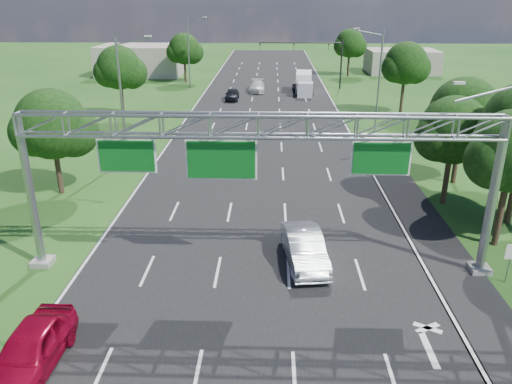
{
  "coord_description": "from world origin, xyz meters",
  "views": [
    {
      "loc": [
        0.86,
        -10.46,
        13.12
      ],
      "look_at": [
        0.04,
        15.1,
        2.98
      ],
      "focal_mm": 35.0,
      "sensor_mm": 36.0,
      "label": 1
    }
  ],
  "objects_px": {
    "sign_gantry": "(260,138)",
    "regulatory_sign": "(511,255)",
    "red_coupe": "(31,349)",
    "box_truck": "(304,83)",
    "silver_sedan": "(304,248)",
    "traffic_signal": "(318,53)"
  },
  "relations": [
    {
      "from": "regulatory_sign",
      "to": "traffic_signal",
      "type": "bearing_deg",
      "value": 95.2
    },
    {
      "from": "traffic_signal",
      "to": "box_truck",
      "type": "xyz_separation_m",
      "value": [
        -2.09,
        -3.74,
        -3.81
      ]
    },
    {
      "from": "silver_sedan",
      "to": "box_truck",
      "type": "bearing_deg",
      "value": 79.28
    },
    {
      "from": "sign_gantry",
      "to": "red_coupe",
      "type": "height_order",
      "value": "sign_gantry"
    },
    {
      "from": "red_coupe",
      "to": "silver_sedan",
      "type": "height_order",
      "value": "silver_sedan"
    },
    {
      "from": "regulatory_sign",
      "to": "silver_sedan",
      "type": "distance_m",
      "value": 9.92
    },
    {
      "from": "sign_gantry",
      "to": "traffic_signal",
      "type": "height_order",
      "value": "sign_gantry"
    },
    {
      "from": "silver_sedan",
      "to": "regulatory_sign",
      "type": "bearing_deg",
      "value": -16.98
    },
    {
      "from": "regulatory_sign",
      "to": "box_truck",
      "type": "relative_size",
      "value": 0.28
    },
    {
      "from": "red_coupe",
      "to": "silver_sedan",
      "type": "relative_size",
      "value": 0.96
    },
    {
      "from": "regulatory_sign",
      "to": "red_coupe",
      "type": "bearing_deg",
      "value": -161.92
    },
    {
      "from": "traffic_signal",
      "to": "silver_sedan",
      "type": "distance_m",
      "value": 52.79
    },
    {
      "from": "silver_sedan",
      "to": "traffic_signal",
      "type": "bearing_deg",
      "value": 77.24
    },
    {
      "from": "sign_gantry",
      "to": "red_coupe",
      "type": "relative_size",
      "value": 4.7
    },
    {
      "from": "sign_gantry",
      "to": "regulatory_sign",
      "type": "xyz_separation_m",
      "value": [
        12.07,
        -1.02,
        -5.38
      ]
    },
    {
      "from": "red_coupe",
      "to": "regulatory_sign",
      "type": "bearing_deg",
      "value": 18.89
    },
    {
      "from": "red_coupe",
      "to": "box_truck",
      "type": "relative_size",
      "value": 0.66
    },
    {
      "from": "sign_gantry",
      "to": "silver_sedan",
      "type": "distance_m",
      "value": 6.49
    },
    {
      "from": "regulatory_sign",
      "to": "silver_sedan",
      "type": "xyz_separation_m",
      "value": [
        -9.76,
        1.63,
        -0.65
      ]
    },
    {
      "from": "red_coupe",
      "to": "traffic_signal",
      "type": "bearing_deg",
      "value": 76.5
    },
    {
      "from": "sign_gantry",
      "to": "box_truck",
      "type": "distance_m",
      "value": 49.83
    },
    {
      "from": "regulatory_sign",
      "to": "red_coupe",
      "type": "relative_size",
      "value": 0.42
    }
  ]
}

